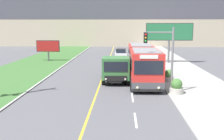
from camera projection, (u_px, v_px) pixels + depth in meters
apartment_block_background at (114, 8)px, 65.37m from camera, size 80.00×8.04×18.58m
city_bus at (143, 63)px, 25.20m from camera, size 2.63×11.49×3.20m
dump_truck at (116, 69)px, 24.29m from camera, size 2.49×6.48×2.43m
car_distant at (121, 53)px, 42.27m from camera, size 1.80×4.30×1.45m
traffic_light_mast at (163, 52)px, 19.75m from camera, size 2.28×0.32×5.13m
billboard_large at (169, 33)px, 35.44m from camera, size 6.33×0.24×5.49m
billboard_small at (48, 47)px, 38.02m from camera, size 3.37×0.24×3.03m
planter_round_near at (176, 87)px, 20.08m from camera, size 1.08×1.08×1.15m
planter_round_second at (169, 76)px, 24.57m from camera, size 0.99×0.99×1.06m
planter_round_third at (161, 68)px, 29.05m from camera, size 1.06×1.06×1.15m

